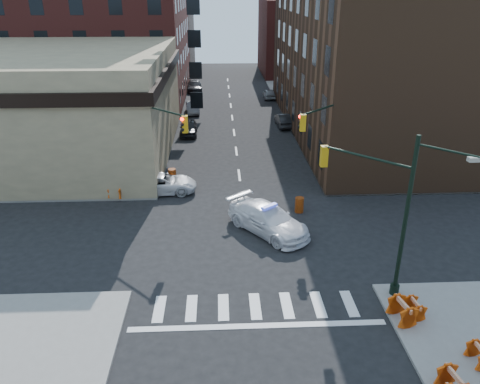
{
  "coord_description": "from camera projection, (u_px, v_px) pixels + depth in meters",
  "views": [
    {
      "loc": [
        -1.55,
        -24.77,
        13.82
      ],
      "look_at": [
        -0.33,
        1.65,
        2.2
      ],
      "focal_mm": 35.0,
      "sensor_mm": 36.0,
      "label": 1
    }
  ],
  "objects": [
    {
      "name": "signal_pole_ne",
      "position": [
        328.0,
        140.0,
        31.67
      ],
      "size": [
        3.67,
        3.58,
        8.0
      ],
      "rotation": [
        0.0,
        0.0,
        -2.36
      ],
      "color": "black",
      "rests_on": "sidewalk_ne"
    },
    {
      "name": "filler_nw",
      "position": [
        134.0,
        24.0,
        81.08
      ],
      "size": [
        20.0,
        18.0,
        16.0
      ],
      "primitive_type": "cube",
      "color": "#50453B",
      "rests_on": "ground"
    },
    {
      "name": "signal_pole_nw",
      "position": [
        155.0,
        142.0,
        31.16
      ],
      "size": [
        3.58,
        3.67,
        8.0
      ],
      "rotation": [
        0.0,
        0.0,
        -0.79
      ],
      "color": "black",
      "rests_on": "sidewalk_nw"
    },
    {
      "name": "barrel_bank",
      "position": [
        172.0,
        176.0,
        35.82
      ],
      "size": [
        0.79,
        0.79,
        1.1
      ],
      "primitive_type": "cylinder",
      "rotation": [
        0.0,
        0.0,
        -0.35
      ],
      "color": "#C14209",
      "rests_on": "ground"
    },
    {
      "name": "pickup",
      "position": [
        162.0,
        183.0,
        34.05
      ],
      "size": [
        5.14,
        2.54,
        1.4
      ],
      "primitive_type": "imported",
      "rotation": [
        0.0,
        0.0,
        1.61
      ],
      "color": "silver",
      "rests_on": "ground"
    },
    {
      "name": "pedestrian_a",
      "position": [
        117.0,
        182.0,
        33.38
      ],
      "size": [
        0.65,
        0.44,
        1.76
      ],
      "primitive_type": "imported",
      "rotation": [
        0.0,
        0.0,
        0.02
      ],
      "color": "black",
      "rests_on": "sidewalk_nw"
    },
    {
      "name": "pedestrian_b",
      "position": [
        116.0,
        185.0,
        32.97
      ],
      "size": [
        1.01,
        0.87,
        1.78
      ],
      "primitive_type": "imported",
      "rotation": [
        0.0,
        0.0,
        -0.25
      ],
      "color": "black",
      "rests_on": "sidewalk_nw"
    },
    {
      "name": "parked_car_enear",
      "position": [
        284.0,
        120.0,
        50.24
      ],
      "size": [
        1.72,
        4.37,
        1.42
      ],
      "primitive_type": "imported",
      "rotation": [
        0.0,
        0.0,
        3.19
      ],
      "color": "black",
      "rests_on": "ground"
    },
    {
      "name": "police_car",
      "position": [
        268.0,
        219.0,
        28.46
      ],
      "size": [
        5.41,
        6.03,
        1.68
      ],
      "primitive_type": "imported",
      "rotation": [
        0.0,
        0.0,
        0.66
      ],
      "color": "white",
      "rests_on": "ground"
    },
    {
      "name": "ground",
      "position": [
        247.0,
        236.0,
        28.27
      ],
      "size": [
        140.0,
        140.0,
        0.0
      ],
      "primitive_type": "plane",
      "color": "black",
      "rests_on": "ground"
    },
    {
      "name": "sidewalk_ne",
      "position": [
        412.0,
        105.0,
        59.17
      ],
      "size": [
        34.0,
        54.5,
        0.15
      ],
      "primitive_type": "cube",
      "color": "gray",
      "rests_on": "ground"
    },
    {
      "name": "barricade_se_b",
      "position": [
        402.0,
        311.0,
        20.69
      ],
      "size": [
        0.93,
        1.46,
        1.02
      ],
      "primitive_type": null,
      "rotation": [
        0.0,
        0.0,
        1.77
      ],
      "color": "#CE3A09",
      "rests_on": "sidewalk_se"
    },
    {
      "name": "sidewalk_nw",
      "position": [
        44.0,
        109.0,
        57.22
      ],
      "size": [
        34.0,
        54.5,
        0.15
      ],
      "primitive_type": "cube",
      "color": "gray",
      "rests_on": "ground"
    },
    {
      "name": "parked_car_wdeep",
      "position": [
        195.0,
        86.0,
        67.26
      ],
      "size": [
        2.42,
        5.22,
        1.48
      ],
      "primitive_type": "imported",
      "rotation": [
        0.0,
        0.0,
        0.07
      ],
      "color": "black",
      "rests_on": "ground"
    },
    {
      "name": "tree_ne_far",
      "position": [
        291.0,
        77.0,
        58.28
      ],
      "size": [
        3.0,
        3.0,
        4.85
      ],
      "color": "black",
      "rests_on": "sidewalk_ne"
    },
    {
      "name": "barricade_se_c",
      "position": [
        479.0,
        355.0,
        18.35
      ],
      "size": [
        0.61,
        1.11,
        0.81
      ],
      "primitive_type": null,
      "rotation": [
        0.0,
        0.0,
        1.64
      ],
      "color": "red",
      "rests_on": "sidewalk_se"
    },
    {
      "name": "pedestrian_c",
      "position": [
        69.0,
        169.0,
        35.52
      ],
      "size": [
        1.16,
        0.59,
        1.9
      ],
      "primitive_type": "imported",
      "rotation": [
        0.0,
        0.0,
        0.12
      ],
      "color": "black",
      "rests_on": "sidewalk_nw"
    },
    {
      "name": "barricade_nw_a",
      "position": [
        149.0,
        183.0,
        34.41
      ],
      "size": [
        1.26,
        0.82,
        0.87
      ],
      "primitive_type": null,
      "rotation": [
        0.0,
        0.0,
        0.22
      ],
      "color": "red",
      "rests_on": "sidewalk_nw"
    },
    {
      "name": "parked_car_efar",
      "position": [
        269.0,
        94.0,
        62.85
      ],
      "size": [
        1.59,
        3.85,
        1.3
      ],
      "primitive_type": "imported",
      "rotation": [
        0.0,
        0.0,
        3.16
      ],
      "color": "gray",
      "rests_on": "ground"
    },
    {
      "name": "barricade_nw_b",
      "position": [
        116.0,
        193.0,
        32.89
      ],
      "size": [
        1.16,
        0.73,
        0.8
      ],
      "primitive_type": null,
      "rotation": [
        0.0,
        0.0,
        -0.2
      ],
      "color": "#D15E09",
      "rests_on": "sidewalk_nw"
    },
    {
      "name": "commercial_row_ne",
      "position": [
        364.0,
        62.0,
        46.59
      ],
      "size": [
        14.0,
        34.0,
        14.0
      ],
      "primitive_type": "cube",
      "color": "#4A2F1D",
      "rests_on": "ground"
    },
    {
      "name": "signal_pole_se",
      "position": [
        384.0,
        204.0,
        21.62
      ],
      "size": [
        5.4,
        5.27,
        8.0
      ],
      "rotation": [
        0.0,
        0.0,
        2.36
      ],
      "color": "black",
      "rests_on": "sidewalk_se"
    },
    {
      "name": "barricade_se_a",
      "position": [
        414.0,
        308.0,
        21.04
      ],
      "size": [
        0.65,
        1.12,
        0.8
      ],
      "primitive_type": null,
      "rotation": [
        0.0,
        0.0,
        1.68
      ],
      "color": "red",
      "rests_on": "sidewalk_se"
    },
    {
      "name": "bank_building",
      "position": [
        42.0,
        103.0,
        40.83
      ],
      "size": [
        22.0,
        22.0,
        9.0
      ],
      "primitive_type": "cube",
      "color": "tan",
      "rests_on": "ground"
    },
    {
      "name": "parked_car_wnear",
      "position": [
        188.0,
        128.0,
        47.46
      ],
      "size": [
        1.78,
        4.29,
        1.45
      ],
      "primitive_type": "imported",
      "rotation": [
        0.0,
        0.0,
        0.02
      ],
      "color": "black",
      "rests_on": "ground"
    },
    {
      "name": "barrel_road",
      "position": [
        299.0,
        205.0,
        31.13
      ],
      "size": [
        0.76,
        0.76,
        1.03
      ],
      "primitive_type": "cylinder",
      "rotation": [
        0.0,
        0.0,
        0.42
      ],
      "color": "red",
      "rests_on": "ground"
    },
    {
      "name": "parked_car_wfar",
      "position": [
        193.0,
        107.0,
        55.62
      ],
      "size": [
        1.85,
        4.24,
        1.36
      ],
      "primitive_type": "imported",
      "rotation": [
        0.0,
        0.0,
        0.1
      ],
      "color": "gray",
      "rests_on": "ground"
    },
    {
      "name": "tree_ne_near",
      "position": [
        301.0,
        90.0,
        50.97
      ],
      "size": [
        3.0,
        3.0,
        4.85
      ],
      "color": "black",
      "rests_on": "sidewalk_ne"
    },
    {
      "name": "filler_ne",
      "position": [
        309.0,
        37.0,
        79.5
      ],
      "size": [
        16.0,
        16.0,
        12.0
      ],
      "primitive_type": "cube",
      "color": "#59201C",
      "rests_on": "ground"
    },
    {
      "name": "apartment_block",
      "position": [
        83.0,
        3.0,
        59.24
      ],
      "size": [
        25.0,
        25.0,
        24.0
      ],
      "primitive_type": "cube",
      "color": "#59201C",
      "rests_on": "ground"
    }
  ]
}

